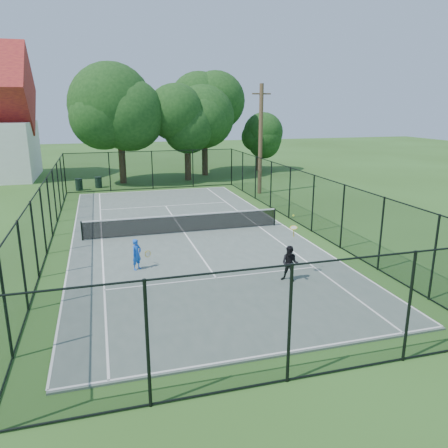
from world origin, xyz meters
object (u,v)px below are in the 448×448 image
object	(u,v)px
tennis_net	(184,223)
trash_bin_right	(98,182)
player_blue	(137,254)
trash_bin_left	(79,184)
player_black	(290,263)
utility_pole	(261,139)

from	to	relation	value
tennis_net	trash_bin_right	world-z (taller)	tennis_net
tennis_net	player_blue	size ratio (longest dim) A/B	8.06
trash_bin_left	player_blue	size ratio (longest dim) A/B	0.74
trash_bin_right	player_blue	size ratio (longest dim) A/B	0.70
tennis_net	trash_bin_right	xyz separation A→B (m)	(-4.14, 14.75, -0.13)
tennis_net	player_blue	bearing A→B (deg)	-120.97
player_black	trash_bin_left	bearing A→B (deg)	110.90
player_black	trash_bin_right	bearing A→B (deg)	106.81
utility_pole	player_blue	distance (m)	17.39
trash_bin_right	utility_pole	bearing A→B (deg)	-26.32
tennis_net	trash_bin_right	distance (m)	15.32
tennis_net	player_black	world-z (taller)	player_black
player_blue	utility_pole	bearing A→B (deg)	53.03
tennis_net	trash_bin_left	distance (m)	15.03
tennis_net	trash_bin_left	size ratio (longest dim) A/B	10.90
utility_pole	player_black	world-z (taller)	utility_pole
utility_pole	player_black	bearing A→B (deg)	-106.69
trash_bin_right	player_black	xyz separation A→B (m)	(6.70, -22.16, 0.30)
utility_pole	player_black	size ratio (longest dim) A/B	3.31
trash_bin_right	player_blue	distance (m)	19.44
tennis_net	utility_pole	world-z (taller)	utility_pole
trash_bin_right	player_blue	xyz separation A→B (m)	(1.35, -19.39, 0.24)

